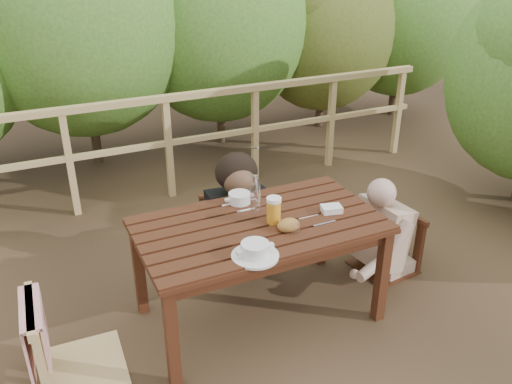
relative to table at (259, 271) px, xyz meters
name	(u,v)px	position (x,y,z in m)	size (l,w,h in m)	color
ground	(259,314)	(0.00, 0.00, -0.35)	(60.00, 60.00, 0.00)	#4C3723
table	(259,271)	(0.00, 0.00, 0.00)	(1.51, 0.85, 0.70)	#35190D
chair_left	(71,301)	(-1.15, -0.01, 0.14)	(0.49, 0.49, 0.99)	tan
chair_far	(232,205)	(0.13, 0.78, 0.09)	(0.43, 0.43, 0.87)	#35190D
chair_right	(389,220)	(1.10, 0.10, 0.07)	(0.42, 0.42, 0.84)	#35190D
woman	(230,173)	(0.13, 0.80, 0.35)	(0.57, 0.70, 1.41)	black
diner_right	(395,193)	(1.13, 0.10, 0.29)	(0.52, 0.63, 1.28)	tan
railing	(169,147)	(0.00, 2.00, 0.15)	(5.60, 0.10, 1.01)	tan
soup_near	(255,250)	(-0.18, -0.33, 0.39)	(0.27, 0.27, 0.09)	silver
soup_far	(240,199)	(0.00, 0.30, 0.39)	(0.25, 0.25, 0.08)	white
bread_roll	(288,225)	(0.12, -0.15, 0.39)	(0.14, 0.11, 0.08)	#AF7B3B
beer_glass	(274,211)	(0.08, -0.03, 0.44)	(0.09, 0.09, 0.18)	orange
bottle	(255,195)	(0.03, 0.13, 0.49)	(0.07, 0.07, 0.27)	silver
tumbler	(295,229)	(0.14, -0.20, 0.39)	(0.06, 0.06, 0.07)	white
butter_tub	(331,210)	(0.48, -0.07, 0.38)	(0.13, 0.09, 0.06)	silver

